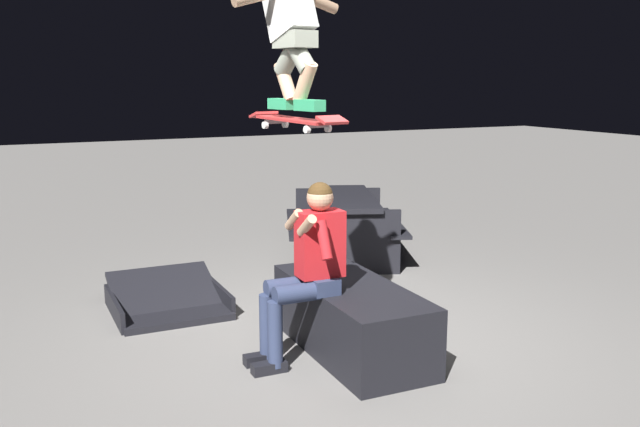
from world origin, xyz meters
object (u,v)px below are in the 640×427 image
(skater_airborne, at_px, (290,24))
(picnic_table_back, at_px, (344,216))
(ledge_box_main, at_px, (351,318))
(skateboard, at_px, (295,120))
(person_sitting_on_ledge, at_px, (307,263))
(kicker_ramp, at_px, (168,304))

(skater_airborne, distance_m, picnic_table_back, 3.63)
(ledge_box_main, distance_m, skateboard, 1.61)
(person_sitting_on_ledge, relative_size, picnic_table_back, 0.66)
(kicker_ramp, relative_size, picnic_table_back, 0.51)
(kicker_ramp, xyz_separation_m, picnic_table_back, (1.03, -2.39, 0.44))
(skateboard, height_order, kicker_ramp, skateboard)
(skateboard, relative_size, skater_airborne, 0.93)
(ledge_box_main, height_order, person_sitting_on_ledge, person_sitting_on_ledge)
(skater_airborne, bearing_deg, picnic_table_back, -35.35)
(person_sitting_on_ledge, bearing_deg, skateboard, 8.74)
(skateboard, bearing_deg, kicker_ramp, 23.43)
(ledge_box_main, relative_size, picnic_table_back, 0.78)
(person_sitting_on_ledge, bearing_deg, ledge_box_main, -86.15)
(skater_airborne, bearing_deg, skateboard, -170.34)
(skateboard, xyz_separation_m, picnic_table_back, (2.52, -1.74, -1.32))
(ledge_box_main, xyz_separation_m, kicker_ramp, (1.60, 1.07, -0.21))
(skater_airborne, height_order, kicker_ramp, skater_airborne)
(picnic_table_back, bearing_deg, skateboard, 145.40)
(ledge_box_main, distance_m, kicker_ramp, 1.94)
(person_sitting_on_ledge, height_order, picnic_table_back, person_sitting_on_ledge)
(ledge_box_main, height_order, skater_airborne, skater_airborne)
(ledge_box_main, relative_size, skater_airborne, 1.44)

